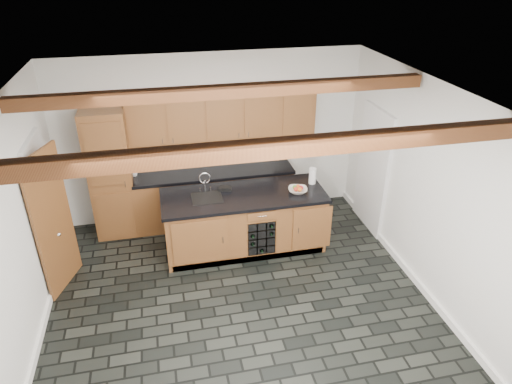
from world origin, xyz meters
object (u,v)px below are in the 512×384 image
Objects in this scene: kitchen_scale at (225,188)px; fruit_bowl at (298,190)px; island at (244,221)px; paper_towel at (312,176)px.

kitchen_scale is 1.10m from fruit_bowl.
island is at bearing 172.70° from fruit_bowl.
paper_towel is (1.37, -0.06, 0.10)m from kitchen_scale.
fruit_bowl is 1.11× the size of paper_towel.
kitchen_scale is at bearing 141.67° from island.
paper_towel is at bearing 7.17° from island.
paper_towel reaches higher than kitchen_scale.
island is at bearing -172.83° from paper_towel.
kitchen_scale is 0.85× the size of paper_towel.
paper_towel is at bearing 9.79° from kitchen_scale.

